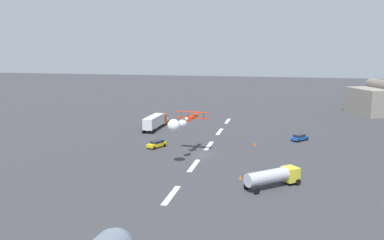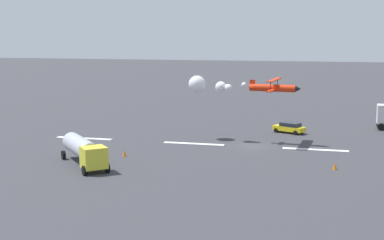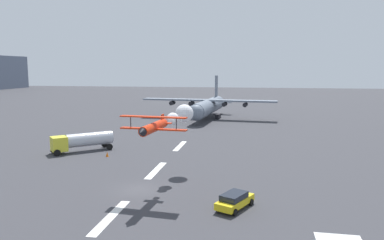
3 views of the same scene
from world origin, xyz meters
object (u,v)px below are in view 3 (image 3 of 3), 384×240
traffic_cone_far (107,154)px  fuel_tanker_truck (82,141)px  cargo_transport_plane (207,107)px  followme_car_yellow (235,200)px  stunt_biplane_red (174,118)px

traffic_cone_far → fuel_tanker_truck: bearing=63.5°
cargo_transport_plane → followme_car_yellow: 61.79m
fuel_tanker_truck → followme_car_yellow: size_ratio=1.78×
stunt_biplane_red → followme_car_yellow: (-8.11, -7.56, -6.52)m
cargo_transport_plane → traffic_cone_far: bearing=167.7°
stunt_biplane_red → fuel_tanker_truck: stunt_biplane_red is taller
cargo_transport_plane → followme_car_yellow: bearing=-170.3°
cargo_transport_plane → traffic_cone_far: 44.39m
cargo_transport_plane → traffic_cone_far: (-43.27, 9.43, -2.94)m
cargo_transport_plane → fuel_tanker_truck: size_ratio=4.07×
fuel_tanker_truck → cargo_transport_plane: bearing=-19.9°
stunt_biplane_red → fuel_tanker_truck: 22.07m
cargo_transport_plane → fuel_tanker_truck: bearing=160.1°
fuel_tanker_truck → followme_car_yellow: 32.28m
fuel_tanker_truck → followme_car_yellow: (-20.21, -25.15, -0.93)m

